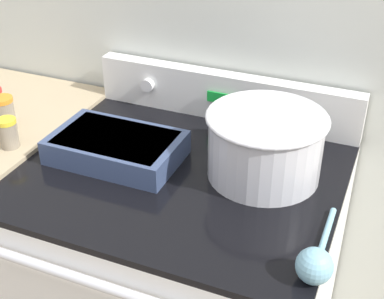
# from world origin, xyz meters

# --- Properties ---
(kitchen_wall) EXTENTS (8.00, 0.05, 2.50)m
(kitchen_wall) POSITION_xyz_m (0.00, 0.73, 1.25)
(kitchen_wall) COLOR silver
(kitchen_wall) RESTS_ON ground_plane
(stove_range) EXTENTS (0.81, 0.73, 0.93)m
(stove_range) POSITION_xyz_m (0.00, 0.35, 0.46)
(stove_range) COLOR white
(stove_range) RESTS_ON ground_plane
(control_panel) EXTENTS (0.81, 0.07, 0.14)m
(control_panel) POSITION_xyz_m (0.00, 0.67, 1.00)
(control_panel) COLOR white
(control_panel) RESTS_ON stove_range
(side_counter) EXTENTS (0.51, 0.70, 0.94)m
(side_counter) POSITION_xyz_m (-0.66, 0.35, 0.47)
(side_counter) COLOR silver
(side_counter) RESTS_ON ground_plane
(mixing_bowl) EXTENTS (0.30, 0.30, 0.17)m
(mixing_bowl) POSITION_xyz_m (0.20, 0.41, 1.02)
(mixing_bowl) COLOR silver
(mixing_bowl) RESTS_ON stove_range
(casserole_dish) EXTENTS (0.34, 0.21, 0.07)m
(casserole_dish) POSITION_xyz_m (-0.19, 0.34, 0.96)
(casserole_dish) COLOR #38476B
(casserole_dish) RESTS_ON stove_range
(ladle) EXTENTS (0.07, 0.27, 0.07)m
(ladle) POSITION_xyz_m (0.39, 0.10, 0.96)
(ladle) COLOR #7AB2C6
(ladle) RESTS_ON stove_range
(spice_jar_yellow_cap) EXTENTS (0.05, 0.05, 0.08)m
(spice_jar_yellow_cap) POSITION_xyz_m (-0.47, 0.26, 0.98)
(spice_jar_yellow_cap) COLOR gray
(spice_jar_yellow_cap) RESTS_ON side_counter
(spice_jar_orange_cap) EXTENTS (0.06, 0.06, 0.10)m
(spice_jar_orange_cap) POSITION_xyz_m (-0.55, 0.34, 0.99)
(spice_jar_orange_cap) COLOR gray
(spice_jar_orange_cap) RESTS_ON side_counter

